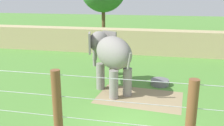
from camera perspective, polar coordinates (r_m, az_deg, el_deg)
ground_plane at (r=10.74m, az=4.73°, el=-14.30°), size 120.00×120.00×0.00m
dirt_patch at (r=13.47m, az=6.30°, el=-7.92°), size 4.70×3.24×0.01m
embankment_wall at (r=23.31m, az=9.31°, el=4.80°), size 36.00×1.80×2.23m
elephant at (r=13.77m, az=-0.34°, el=2.11°), size 3.52×3.76×3.24m
enrichment_ball at (r=17.05m, az=0.46°, el=-1.52°), size 0.70×0.70×0.70m
water_tub at (r=15.40m, az=10.99°, el=-4.36°), size 1.10×1.10×0.35m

